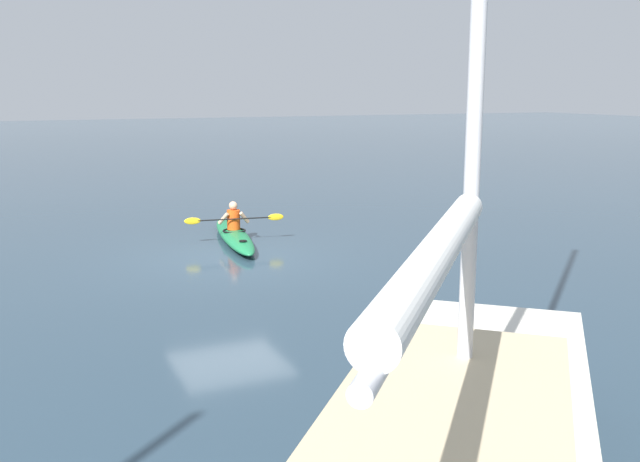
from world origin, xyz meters
name	(u,v)px	position (x,y,z in m)	size (l,w,h in m)	color
ground_plane	(227,259)	(0.00, 0.00, 0.00)	(160.00, 160.00, 0.00)	#283D4C
kayak	(234,235)	(-0.71, -1.73, 0.15)	(1.33, 4.58, 0.30)	#19723F
kayaker	(234,218)	(-0.71, -1.74, 0.59)	(2.43, 0.57, 0.70)	#E04C14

